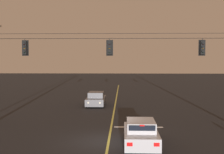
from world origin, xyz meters
name	(u,v)px	position (x,y,z in m)	size (l,w,h in m)	color
ground_plane	(109,141)	(0.00, 0.00, 0.00)	(180.00, 180.00, 0.00)	black
lane_centre_stripe	(114,111)	(0.00, 10.52, 0.00)	(0.14, 60.00, 0.01)	#D1C64C
stop_bar_paint	(138,127)	(1.90, 3.92, 0.00)	(3.40, 0.36, 0.01)	silver
signal_span_assembly	(112,70)	(0.00, 4.52, 3.95)	(19.42, 0.32, 7.60)	#38281C
traffic_light_leftmost	(25,48)	(-6.22, 4.50, 5.54)	(0.48, 0.41, 1.22)	black
traffic_light_left_inner	(110,48)	(-0.14, 4.50, 5.54)	(0.48, 0.41, 1.22)	black
traffic_light_centre	(203,48)	(6.39, 4.50, 5.54)	(0.48, 0.41, 1.22)	black
car_waiting_near_lane	(141,133)	(1.80, -0.72, 0.65)	(1.80, 4.33, 1.39)	#A5A5AD
car_oncoming_lead	(96,99)	(-1.94, 14.19, 0.65)	(1.80, 4.42, 1.39)	#4C4C51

